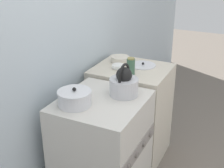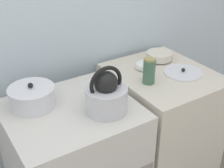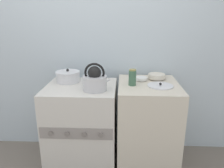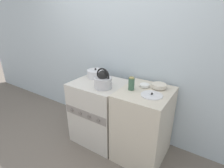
# 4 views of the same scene
# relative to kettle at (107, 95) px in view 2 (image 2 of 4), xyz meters

# --- Properties ---
(wall_back) EXTENTS (7.00, 0.06, 2.50)m
(wall_back) POSITION_rel_kettle_xyz_m (-0.16, 0.55, 0.26)
(wall_back) COLOR silver
(wall_back) RESTS_ON ground_plane
(counter) EXTENTS (0.58, 0.67, 0.92)m
(counter) POSITION_rel_kettle_xyz_m (0.50, 0.14, -0.53)
(counter) COLOR beige
(counter) RESTS_ON ground_plane
(kettle) EXTENTS (0.27, 0.22, 0.25)m
(kettle) POSITION_rel_kettle_xyz_m (0.00, 0.00, 0.00)
(kettle) COLOR silver
(kettle) RESTS_ON stove
(cooking_pot) EXTENTS (0.24, 0.24, 0.14)m
(cooking_pot) POSITION_rel_kettle_xyz_m (-0.31, 0.24, -0.04)
(cooking_pot) COLOR silver
(cooking_pot) RESTS_ON stove
(enamel_bowl) EXTENTS (0.17, 0.17, 0.06)m
(enamel_bowl) POSITION_rel_kettle_xyz_m (0.60, 0.30, -0.04)
(enamel_bowl) COLOR beige
(enamel_bowl) RESTS_ON counter
(small_ceramic_bowl) EXTENTS (0.12, 0.12, 0.04)m
(small_ceramic_bowl) POSITION_rel_kettle_xyz_m (0.44, 0.25, -0.05)
(small_ceramic_bowl) COLOR white
(small_ceramic_bowl) RESTS_ON counter
(storage_jar) EXTENTS (0.07, 0.07, 0.15)m
(storage_jar) POSITION_rel_kettle_xyz_m (0.34, 0.09, 0.01)
(storage_jar) COLOR #3F664C
(storage_jar) RESTS_ON counter
(loose_pot_lid) EXTENTS (0.24, 0.24, 0.03)m
(loose_pot_lid) POSITION_rel_kettle_xyz_m (0.60, 0.07, -0.06)
(loose_pot_lid) COLOR silver
(loose_pot_lid) RESTS_ON counter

